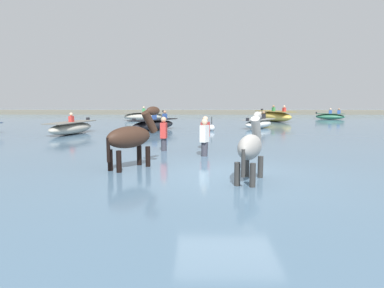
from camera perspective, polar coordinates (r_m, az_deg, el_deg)
The scene contains 15 objects.
ground_plane at distance 8.75m, azimuth 5.65°, elevation -7.67°, with size 120.00×120.00×0.00m, color gray.
water_surface at distance 18.54m, azimuth 2.94°, elevation 1.00°, with size 90.00×90.00×0.42m, color slate.
horse_lead_grey at distance 7.97m, azimuth 9.45°, elevation -0.74°, with size 0.92×1.78×1.95m.
horse_trailing_dark_bay at distance 9.44m, azimuth -9.76°, elevation 0.85°, with size 1.42×1.68×2.05m.
boat_mid_channel at distance 19.41m, azimuth -18.96°, elevation 2.48°, with size 1.87×3.68×1.12m.
boat_far_inshore at distance 22.36m, azimuth 10.73°, elevation 3.27°, with size 2.54×2.90×1.04m.
boat_distant_west at distance 29.35m, azimuth 13.24°, elevation 4.40°, with size 2.83×4.25×1.31m.
boat_near_port at distance 20.72m, azimuth -6.22°, elevation 3.13°, with size 2.79×3.54×1.11m.
boat_near_starboard at distance 33.80m, azimuth 21.47°, elevation 4.20°, with size 2.60×1.55×0.99m.
boat_mid_outer at distance 30.03m, azimuth -7.79°, elevation 4.46°, with size 3.50×1.68×1.18m.
person_onlooker_left at distance 11.29m, azimuth 2.03°, elevation 0.26°, with size 0.32×0.37×1.63m.
person_onlooker_right at distance 12.82m, azimuth 2.15°, elevation 1.11°, with size 0.34×0.38×1.63m.
person_wading_close at distance 12.46m, azimuth -4.59°, elevation 0.91°, with size 0.23×0.34×1.63m.
channel_buoy at distance 20.26m, azimuth 3.20°, elevation 2.66°, with size 0.35×0.35×0.81m.
far_shoreline at distance 41.82m, azimuth 1.61°, elevation 4.90°, with size 80.00×2.40×0.93m, color #706B5B.
Camera 1 is at (-0.77, -8.41, 2.26)m, focal length 32.97 mm.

